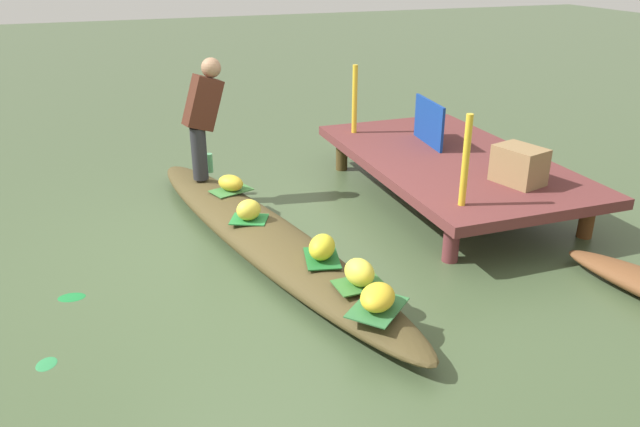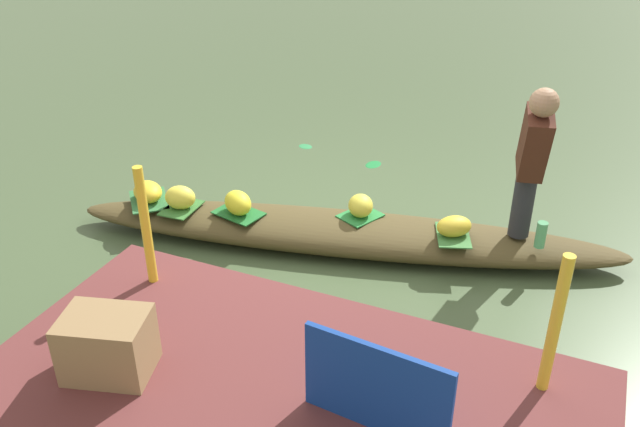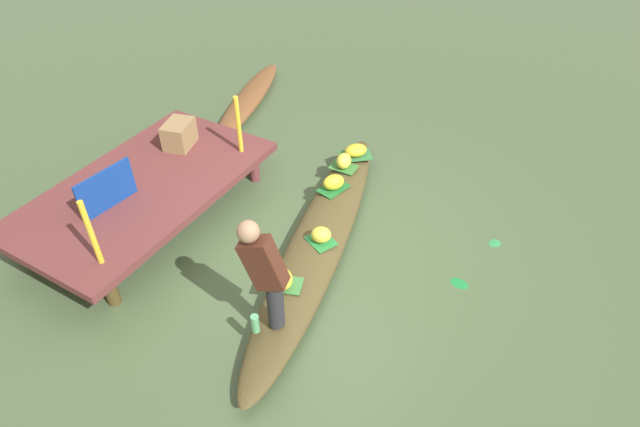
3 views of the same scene
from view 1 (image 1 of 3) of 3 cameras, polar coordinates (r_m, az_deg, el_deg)
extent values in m
plane|color=#425535|center=(5.68, -5.13, -3.28)|extent=(40.00, 40.00, 0.00)
cube|color=brown|center=(6.78, 11.73, 4.68)|extent=(3.20, 1.80, 0.10)
cylinder|color=#4A3A1B|center=(7.63, 1.99, 5.36)|extent=(0.14, 0.14, 0.38)
cylinder|color=brown|center=(5.50, 11.84, -2.46)|extent=(0.14, 0.14, 0.38)
cylinder|color=#4F4420|center=(8.25, 11.39, 6.29)|extent=(0.14, 0.14, 0.38)
cylinder|color=brown|center=(6.33, 23.10, -0.41)|extent=(0.14, 0.14, 0.38)
ellipsoid|color=#4A3E21|center=(5.62, -5.17, -2.09)|extent=(4.53, 1.66, 0.26)
cube|color=#316F3A|center=(4.31, 5.22, -8.50)|extent=(0.51, 0.52, 0.01)
ellipsoid|color=gold|center=(4.27, 5.26, -7.58)|extent=(0.39, 0.37, 0.16)
cube|color=#356E2F|center=(4.57, 3.57, -6.44)|extent=(0.26, 0.36, 0.01)
ellipsoid|color=yellow|center=(4.52, 3.61, -5.35)|extent=(0.29, 0.25, 0.20)
cube|color=#1E662A|center=(4.93, 0.18, -4.06)|extent=(0.44, 0.34, 0.01)
ellipsoid|color=yellow|center=(4.89, 0.18, -3.07)|extent=(0.34, 0.32, 0.19)
cube|color=#3C7839|center=(6.34, -8.08, 2.10)|extent=(0.36, 0.45, 0.01)
ellipsoid|color=gold|center=(6.31, -8.12, 2.77)|extent=(0.34, 0.32, 0.16)
cube|color=#267D37|center=(5.65, -6.46, -0.53)|extent=(0.37, 0.40, 0.01)
ellipsoid|color=yellow|center=(5.61, -6.50, 0.33)|extent=(0.28, 0.29, 0.19)
cylinder|color=#28282D|center=(6.64, -10.92, 5.36)|extent=(0.16, 0.16, 0.55)
cube|color=#472216|center=(6.54, -10.59, 9.85)|extent=(0.27, 0.46, 0.58)
sphere|color=#9E7556|center=(6.51, -9.87, 12.92)|extent=(0.20, 0.20, 0.20)
cylinder|color=#57A96E|center=(6.88, -10.04, 4.54)|extent=(0.08, 0.08, 0.21)
cube|color=navy|center=(7.10, 9.86, 8.16)|extent=(0.73, 0.10, 0.49)
cylinder|color=yellow|center=(7.42, 3.17, 10.32)|extent=(0.06, 0.06, 0.79)
cylinder|color=yellow|center=(5.37, 13.10, 4.69)|extent=(0.06, 0.06, 0.79)
cube|color=olive|center=(6.10, 17.65, 4.21)|extent=(0.51, 0.43, 0.35)
ellipsoid|color=#1B7B36|center=(5.29, -21.64, -7.06)|extent=(0.18, 0.23, 0.01)
ellipsoid|color=#2C8548|center=(4.58, -23.60, -12.40)|extent=(0.20, 0.18, 0.01)
camera|label=2|loc=(8.72, 22.60, 24.14)|focal=37.58mm
camera|label=3|loc=(9.19, -31.48, 32.26)|focal=30.23mm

